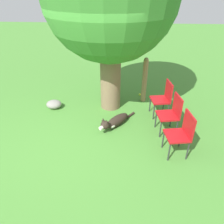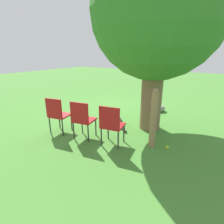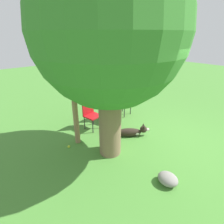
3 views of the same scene
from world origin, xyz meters
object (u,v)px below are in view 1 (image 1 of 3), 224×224
at_px(red_chair_2, 164,97).
at_px(red_chair_0, 182,132).
at_px(dog, 115,122).
at_px(fence_post, 145,80).
at_px(tennis_ball, 140,94).
at_px(red_chair_1, 171,112).

bearing_deg(red_chair_2, red_chair_0, 86.34).
distance_m(dog, fence_post, 1.61).
xyz_separation_m(red_chair_2, tennis_ball, (-0.50, 1.06, -0.48)).
bearing_deg(fence_post, dog, -118.65).
xyz_separation_m(red_chair_0, red_chair_2, (-0.15, 1.44, 0.00)).
xyz_separation_m(red_chair_1, tennis_ball, (-0.58, 1.78, -0.48)).
distance_m(fence_post, red_chair_0, 2.26).
distance_m(fence_post, tennis_ball, 0.68).
bearing_deg(red_chair_1, dog, -14.99).
distance_m(dog, red_chair_2, 1.36).
xyz_separation_m(dog, fence_post, (0.73, 1.34, 0.50)).
height_order(dog, fence_post, fence_post).
bearing_deg(fence_post, red_chair_0, -75.31).
relative_size(fence_post, red_chair_1, 1.40).
xyz_separation_m(dog, red_chair_1, (1.23, -0.12, 0.38)).
xyz_separation_m(fence_post, red_chair_1, (0.50, -1.46, -0.12)).
bearing_deg(fence_post, red_chair_2, -60.01).
bearing_deg(tennis_ball, red_chair_0, -75.46).
relative_size(fence_post, red_chair_2, 1.40).
height_order(red_chair_0, red_chair_1, same).
bearing_deg(fence_post, tennis_ball, 103.48).
bearing_deg(dog, red_chair_0, 95.13).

